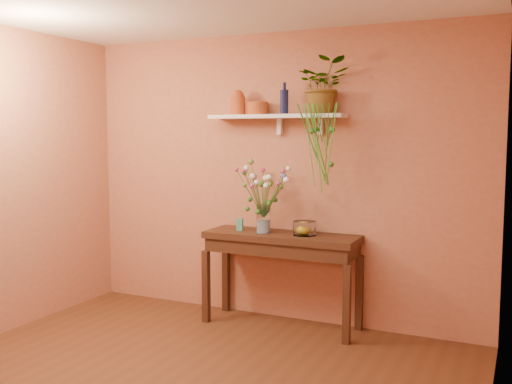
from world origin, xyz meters
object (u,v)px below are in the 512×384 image
(spider_plant, at_px, (323,86))
(glass_bowl, at_px, (305,229))
(sideboard, at_px, (281,247))
(terracotta_jug, at_px, (238,103))
(bouquet, at_px, (264,184))
(glass_vase, at_px, (263,221))
(blue_bottle, at_px, (284,101))

(spider_plant, relative_size, glass_bowl, 2.34)
(sideboard, distance_m, terracotta_jug, 1.40)
(sideboard, relative_size, bouquet, 2.67)
(spider_plant, bearing_deg, glass_vase, -161.66)
(sideboard, xyz_separation_m, glass_vase, (-0.16, -0.04, 0.24))
(spider_plant, relative_size, glass_vase, 1.88)
(bouquet, bearing_deg, sideboard, 9.31)
(sideboard, relative_size, spider_plant, 2.90)
(spider_plant, height_order, bouquet, spider_plant)
(blue_bottle, distance_m, bouquet, 0.77)
(glass_vase, bearing_deg, sideboard, 13.88)
(sideboard, distance_m, spider_plant, 1.49)
(sideboard, distance_m, glass_vase, 0.29)
(glass_vase, bearing_deg, blue_bottle, 41.08)
(glass_vase, bearing_deg, terracotta_jug, 157.29)
(glass_vase, bearing_deg, spider_plant, 18.34)
(blue_bottle, bearing_deg, spider_plant, 6.18)
(spider_plant, bearing_deg, sideboard, -159.63)
(terracotta_jug, bearing_deg, glass_vase, -22.71)
(sideboard, distance_m, glass_bowl, 0.29)
(terracotta_jug, height_order, glass_vase, terracotta_jug)
(sideboard, relative_size, blue_bottle, 5.02)
(terracotta_jug, height_order, glass_bowl, terracotta_jug)
(terracotta_jug, relative_size, glass_bowl, 1.11)
(glass_bowl, bearing_deg, glass_vase, -172.61)
(bouquet, bearing_deg, glass_vase, -93.00)
(spider_plant, distance_m, bouquet, 1.02)
(terracotta_jug, distance_m, glass_vase, 1.13)
(sideboard, xyz_separation_m, glass_bowl, (0.22, 0.01, 0.18))
(spider_plant, distance_m, glass_vase, 1.32)
(terracotta_jug, bearing_deg, spider_plant, 2.11)
(blue_bottle, height_order, bouquet, blue_bottle)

